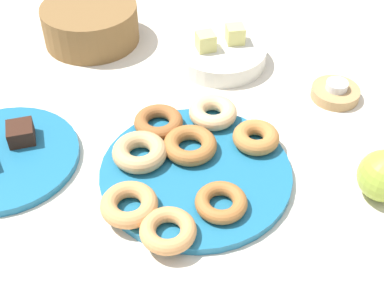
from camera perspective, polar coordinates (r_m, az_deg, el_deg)
ground_plane at (r=0.87m, az=0.41°, el=-3.46°), size 2.40×2.40×0.00m
donut_plate at (r=0.86m, az=0.41°, el=-3.13°), size 0.31×0.31×0.01m
donut_0 at (r=0.87m, az=-5.67°, el=-0.86°), size 0.11×0.11×0.03m
donut_1 at (r=0.90m, az=6.92°, el=0.72°), size 0.11×0.11×0.03m
donut_2 at (r=0.94m, az=2.28°, el=3.42°), size 0.12×0.12×0.03m
donut_3 at (r=0.80m, az=3.16°, el=-6.31°), size 0.11×0.11×0.02m
donut_4 at (r=0.76m, az=-2.60°, el=-9.31°), size 0.09×0.09×0.02m
donut_5 at (r=0.88m, az=0.04°, el=-0.08°), size 0.11×0.11×0.03m
donut_6 at (r=0.80m, az=-6.81°, el=-6.51°), size 0.12×0.12×0.03m
donut_7 at (r=0.93m, az=-3.64°, el=2.38°), size 0.09×0.09×0.02m
cake_plate at (r=0.95m, az=-19.65°, el=-1.38°), size 0.25×0.25×0.01m
brownie_far at (r=0.95m, az=-18.01°, el=1.15°), size 0.05×0.05×0.03m
candle_holder at (r=1.06m, az=15.21°, el=5.34°), size 0.09×0.09×0.02m
tealight at (r=1.04m, az=15.38°, el=6.11°), size 0.04×0.04×0.01m
basket at (r=1.19m, az=-10.90°, el=12.67°), size 0.22×0.22×0.08m
fruit_bowl at (r=1.11m, az=3.12°, el=9.62°), size 0.19×0.19×0.04m
melon_chunk_left at (r=1.09m, az=1.48°, el=11.03°), size 0.04×0.04×0.04m
melon_chunk_right at (r=1.11m, az=4.69°, el=11.75°), size 0.04×0.04×0.04m
apple at (r=0.87m, az=20.04°, el=-3.25°), size 0.08×0.08×0.08m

